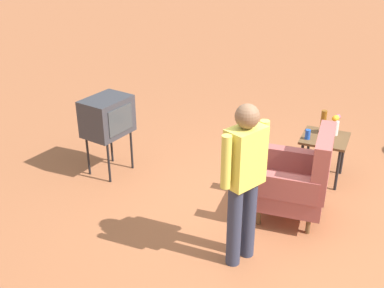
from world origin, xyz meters
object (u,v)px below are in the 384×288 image
Objects in this scene: bottle_tall_amber at (323,122)px; flower_vase at (336,124)px; soda_can_blue at (308,134)px; side_table at (324,143)px; armchair at (299,179)px; person_standing at (244,176)px; tv_on_stand at (107,117)px.

bottle_tall_amber is 1.13× the size of flower_vase.
bottle_tall_amber reaches higher than soda_can_blue.
flower_vase is at bearing 144.49° from side_table.
person_standing is at bearing -20.14° from armchair.
side_table is at bearing 125.51° from soda_can_blue.
bottle_tall_amber is 2.46× the size of soda_can_blue.
person_standing is at bearing -7.63° from soda_can_blue.
armchair is at bearing 6.72° from soda_can_blue.
tv_on_stand reaches higher than bottle_tall_amber.
soda_can_blue is 0.40m from flower_vase.
tv_on_stand is (0.94, -2.57, 0.28)m from side_table.
person_standing is 13.44× the size of soda_can_blue.
armchair is 8.69× the size of soda_can_blue.
flower_vase reaches higher than soda_can_blue.
bottle_tall_amber is (-1.07, 2.51, -0.05)m from tv_on_stand.
armchair reaches higher than bottle_tall_amber.
tv_on_stand is at bearing -66.87° from bottle_tall_amber.
bottle_tall_amber is at bearing 113.13° from tv_on_stand.
soda_can_blue is at bearing 108.71° from tv_on_stand.
flower_vase is at bearing 111.88° from tv_on_stand.
soda_can_blue reaches higher than side_table.
tv_on_stand is at bearing -71.29° from soda_can_blue.
tv_on_stand is (-0.06, -2.48, 0.28)m from armchair.
tv_on_stand is 2.51m from soda_can_blue.
tv_on_stand is 2.36m from person_standing.
armchair is at bearing 159.86° from person_standing.
bottle_tall_amber is (-1.13, 0.03, 0.23)m from armchair.
soda_can_blue is (0.14, -0.19, 0.14)m from side_table.
armchair is 0.89m from soda_can_blue.
tv_on_stand is 2.87m from flower_vase.
side_table is 4.77× the size of soda_can_blue.
soda_can_blue is at bearing -173.28° from armchair.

